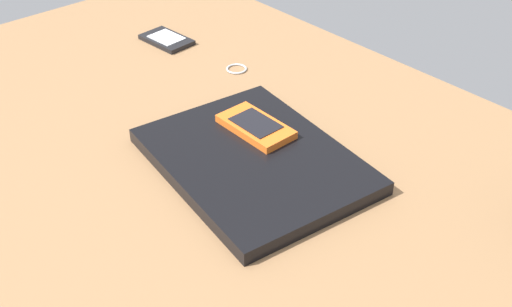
# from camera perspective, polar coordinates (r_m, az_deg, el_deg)

# --- Properties ---
(desk_surface) EXTENTS (1.20, 0.80, 0.03)m
(desk_surface) POSITION_cam_1_polar(r_m,az_deg,el_deg) (0.93, -3.96, 0.62)
(desk_surface) COLOR olive
(desk_surface) RESTS_ON ground
(laptop_closed) EXTENTS (0.33, 0.27, 0.02)m
(laptop_closed) POSITION_cam_1_polar(r_m,az_deg,el_deg) (0.86, 0.00, -0.54)
(laptop_closed) COLOR black
(laptop_closed) RESTS_ON desk_surface
(cell_phone_on_laptop) EXTENTS (0.11, 0.06, 0.01)m
(cell_phone_on_laptop) POSITION_cam_1_polar(r_m,az_deg,el_deg) (0.89, -0.03, 2.50)
(cell_phone_on_laptop) COLOR orange
(cell_phone_on_laptop) RESTS_ON laptop_closed
(cell_phone_on_desk) EXTENTS (0.10, 0.07, 0.01)m
(cell_phone_on_desk) POSITION_cam_1_polar(r_m,az_deg,el_deg) (1.21, -8.18, 10.28)
(cell_phone_on_desk) COLOR black
(cell_phone_on_desk) RESTS_ON desk_surface
(key_ring) EXTENTS (0.04, 0.04, 0.00)m
(key_ring) POSITION_cam_1_polar(r_m,az_deg,el_deg) (1.10, -1.79, 7.75)
(key_ring) COLOR silver
(key_ring) RESTS_ON desk_surface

